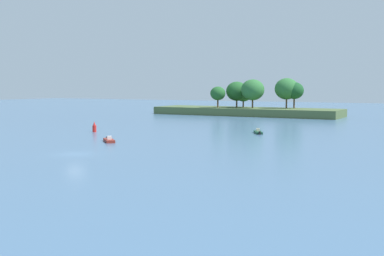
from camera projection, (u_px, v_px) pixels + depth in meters
The scene contains 5 objects.
ground_plane at pixel (75, 154), 59.15m from camera, with size 400.00×400.00×0.00m, color #476B8E.
treeline_island at pixel (251, 103), 136.81m from camera, with size 53.27×13.80×10.46m.
fishing_skiff at pixel (109, 140), 72.18m from camera, with size 3.80×3.69×0.90m.
small_motorboat at pixel (258, 132), 85.03m from camera, with size 2.92×4.24×0.87m.
channel_buoy_red at pixel (94, 128), 87.37m from camera, with size 0.70×0.70×1.90m.
Camera 1 is at (40.86, -44.43, 8.33)m, focal length 45.32 mm.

